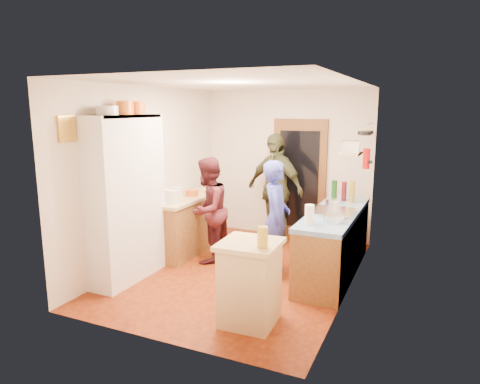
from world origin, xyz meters
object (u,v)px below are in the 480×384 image
Objects in this scene: hutch_body at (126,199)px; person_hob at (278,219)px; right_counter_base at (334,244)px; person_back at (275,189)px; island_base at (250,285)px; person_left at (211,210)px.

hutch_body is 2.05m from person_hob.
person_back reaches higher than right_counter_base.
person_hob reaches higher than island_base.
right_counter_base is (2.50, 1.30, -0.68)m from hutch_body.
right_counter_base is at bearing -20.00° from person_back.
hutch_body is at bearing -152.53° from right_counter_base.
person_left is at bearing -172.80° from right_counter_base.
right_counter_base is 1.17× the size of person_back.
person_back reaches higher than person_hob.
person_back is at bearing 1.60° from person_hob.
person_left is 0.84× the size of person_back.
island_base is at bearing -57.89° from person_back.
person_left is 1.32m from person_back.
right_counter_base is 1.62m from person_back.
person_hob is 1.40m from person_back.
right_counter_base is 1.38× the size of person_hob.
island_base reaches higher than right_counter_base.
person_back is at bearing 150.63° from person_left.
hutch_body reaches higher than person_left.
person_left is (-1.29, 1.55, 0.36)m from island_base.
person_hob is 1.01× the size of person_left.
person_left is (-1.11, 0.13, -0.01)m from person_hob.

